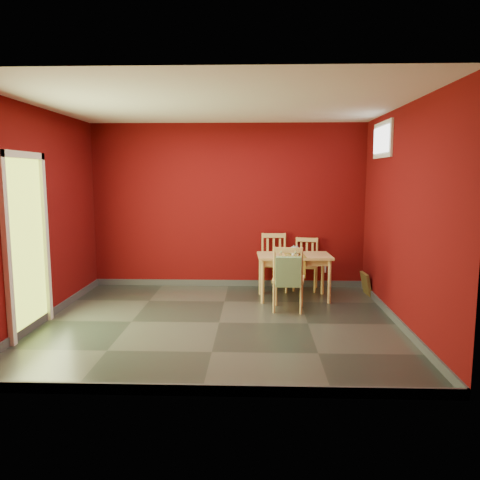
{
  "coord_description": "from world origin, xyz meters",
  "views": [
    {
      "loc": [
        0.46,
        -5.73,
        1.86
      ],
      "look_at": [
        0.25,
        0.45,
        1.0
      ],
      "focal_mm": 35.0,
      "sensor_mm": 36.0,
      "label": 1
    }
  ],
  "objects_px": {
    "chair_near": "(288,278)",
    "chair_far_left": "(274,261)",
    "tote_bag": "(288,272)",
    "dining_table": "(294,260)",
    "picture_frame": "(366,284)",
    "chair_far_right": "(306,263)",
    "cat": "(295,249)"
  },
  "relations": [
    {
      "from": "chair_far_right",
      "to": "tote_bag",
      "type": "relative_size",
      "value": 1.8
    },
    {
      "from": "chair_far_left",
      "to": "chair_far_right",
      "type": "bearing_deg",
      "value": 5.41
    },
    {
      "from": "chair_near",
      "to": "picture_frame",
      "type": "relative_size",
      "value": 2.57
    },
    {
      "from": "chair_far_left",
      "to": "chair_far_right",
      "type": "distance_m",
      "value": 0.52
    },
    {
      "from": "chair_far_left",
      "to": "tote_bag",
      "type": "xyz_separation_m",
      "value": [
        0.13,
        -1.42,
        0.12
      ]
    },
    {
      "from": "chair_near",
      "to": "tote_bag",
      "type": "height_order",
      "value": "chair_near"
    },
    {
      "from": "chair_far_left",
      "to": "chair_near",
      "type": "distance_m",
      "value": 1.21
    },
    {
      "from": "dining_table",
      "to": "picture_frame",
      "type": "relative_size",
      "value": 3.14
    },
    {
      "from": "chair_near",
      "to": "chair_far_right",
      "type": "bearing_deg",
      "value": 73.46
    },
    {
      "from": "chair_far_left",
      "to": "picture_frame",
      "type": "relative_size",
      "value": 2.58
    },
    {
      "from": "dining_table",
      "to": "cat",
      "type": "relative_size",
      "value": 3.1
    },
    {
      "from": "tote_bag",
      "to": "chair_far_left",
      "type": "bearing_deg",
      "value": 95.32
    },
    {
      "from": "dining_table",
      "to": "cat",
      "type": "bearing_deg",
      "value": -80.71
    },
    {
      "from": "tote_bag",
      "to": "dining_table",
      "type": "bearing_deg",
      "value": 80.39
    },
    {
      "from": "chair_far_right",
      "to": "chair_near",
      "type": "relative_size",
      "value": 0.92
    },
    {
      "from": "chair_far_right",
      "to": "cat",
      "type": "xyz_separation_m",
      "value": [
        -0.24,
        -0.63,
        0.34
      ]
    },
    {
      "from": "dining_table",
      "to": "chair_near",
      "type": "height_order",
      "value": "chair_near"
    },
    {
      "from": "dining_table",
      "to": "chair_far_right",
      "type": "height_order",
      "value": "chair_far_right"
    },
    {
      "from": "chair_far_left",
      "to": "chair_near",
      "type": "relative_size",
      "value": 1.01
    },
    {
      "from": "chair_far_right",
      "to": "cat",
      "type": "relative_size",
      "value": 2.34
    },
    {
      "from": "dining_table",
      "to": "picture_frame",
      "type": "distance_m",
      "value": 1.26
    },
    {
      "from": "cat",
      "to": "picture_frame",
      "type": "height_order",
      "value": "cat"
    },
    {
      "from": "cat",
      "to": "dining_table",
      "type": "bearing_deg",
      "value": 79.3
    },
    {
      "from": "dining_table",
      "to": "cat",
      "type": "distance_m",
      "value": 0.18
    },
    {
      "from": "picture_frame",
      "to": "tote_bag",
      "type": "bearing_deg",
      "value": -138.94
    },
    {
      "from": "chair_near",
      "to": "chair_far_left",
      "type": "bearing_deg",
      "value": 97.09
    },
    {
      "from": "chair_far_left",
      "to": "cat",
      "type": "bearing_deg",
      "value": -64.34
    },
    {
      "from": "dining_table",
      "to": "chair_far_left",
      "type": "height_order",
      "value": "chair_far_left"
    },
    {
      "from": "chair_far_left",
      "to": "chair_near",
      "type": "height_order",
      "value": "chair_far_left"
    },
    {
      "from": "chair_far_right",
      "to": "picture_frame",
      "type": "bearing_deg",
      "value": -20.33
    },
    {
      "from": "chair_far_left",
      "to": "tote_bag",
      "type": "bearing_deg",
      "value": -84.68
    },
    {
      "from": "dining_table",
      "to": "chair_far_right",
      "type": "relative_size",
      "value": 1.33
    }
  ]
}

